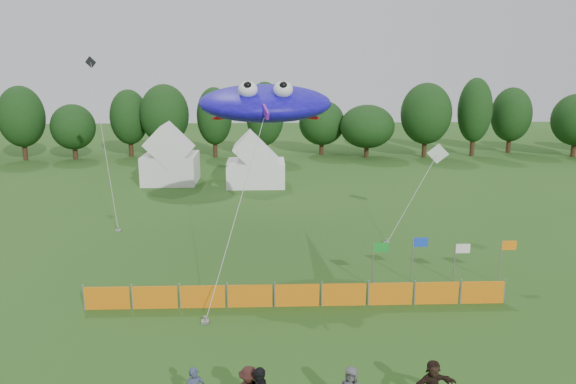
{
  "coord_description": "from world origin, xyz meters",
  "views": [
    {
      "loc": [
        -0.81,
        -15.4,
        10.21
      ],
      "look_at": [
        0.0,
        6.0,
        5.2
      ],
      "focal_mm": 35.0,
      "sensor_mm": 36.0,
      "label": 1
    }
  ],
  "objects_px": {
    "tent_left": "(170,159)",
    "stingray_kite": "(266,103)",
    "tent_right": "(256,165)",
    "barrier_fence": "(297,295)"
  },
  "relations": [
    {
      "from": "tent_right",
      "to": "barrier_fence",
      "type": "bearing_deg",
      "value": -84.87
    },
    {
      "from": "tent_left",
      "to": "stingray_kite",
      "type": "relative_size",
      "value": 0.26
    },
    {
      "from": "tent_left",
      "to": "stingray_kite",
      "type": "distance_m",
      "value": 20.72
    },
    {
      "from": "tent_left",
      "to": "tent_right",
      "type": "xyz_separation_m",
      "value": [
        7.34,
        -1.48,
        -0.3
      ]
    },
    {
      "from": "tent_left",
      "to": "tent_right",
      "type": "distance_m",
      "value": 7.5
    },
    {
      "from": "tent_left",
      "to": "tent_right",
      "type": "bearing_deg",
      "value": -11.4
    },
    {
      "from": "tent_right",
      "to": "barrier_fence",
      "type": "xyz_separation_m",
      "value": [
        2.16,
        -24.09,
        -1.23
      ]
    },
    {
      "from": "barrier_fence",
      "to": "stingray_kite",
      "type": "height_order",
      "value": "stingray_kite"
    },
    {
      "from": "tent_left",
      "to": "stingray_kite",
      "type": "height_order",
      "value": "stingray_kite"
    },
    {
      "from": "tent_left",
      "to": "tent_right",
      "type": "height_order",
      "value": "tent_left"
    }
  ]
}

